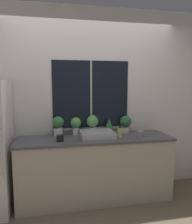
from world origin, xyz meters
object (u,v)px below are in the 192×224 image
Objects in this scene: potted_plant_right at (109,126)px; potted_plant_center at (93,123)px; soap_bottle at (120,132)px; mug_black at (60,138)px; potted_plant_far_left at (58,125)px; mug_grey at (140,134)px; sink at (97,134)px; potted_plant_far_right at (126,123)px; potted_plant_left at (76,124)px.

potted_plant_center is at bearing 180.00° from potted_plant_right.
potted_plant_center is 1.67× the size of soap_bottle.
potted_plant_right is 2.32× the size of mug_black.
potted_plant_far_left is 1.15m from mug_grey.
sink is 2.73× the size of soap_bottle.
mug_black is (-0.73, -0.32, -0.07)m from potted_plant_right.
soap_bottle is (0.82, -0.26, -0.09)m from potted_plant_far_left.
potted_plant_far_right is 2.79× the size of mug_grey.
potted_plant_left reaches higher than mug_grey.
sink is 1.78× the size of potted_plant_far_right.
sink is at bearing -85.63° from potted_plant_center.
potted_plant_far_left is at bearing -180.00° from potted_plant_right.
potted_plant_far_left is (-0.51, 0.22, 0.11)m from sink.
potted_plant_left is 2.79× the size of mug_grey.
potted_plant_left and potted_plant_far_right have the same top height.
soap_bottle is at bearing 171.21° from mug_grey.
mug_grey is at bearing -15.53° from potted_plant_far_left.
mug_grey is at bearing -40.21° from potted_plant_right.
mug_black is at bearing -146.23° from potted_plant_center.
potted_plant_center is 2.94× the size of mug_black.
potted_plant_far_right is (0.25, -0.00, 0.03)m from potted_plant_right.
potted_plant_right is (0.23, 0.22, 0.07)m from sink.
soap_bottle is at bearing 4.18° from mug_black.
potted_plant_far_right is 2.71× the size of mug_black.
potted_plant_left is 1.00× the size of potted_plant_far_right.
sink is 1.64× the size of potted_plant_far_left.
potted_plant_right reaches higher than soap_bottle.
soap_bottle is at bearing -123.51° from potted_plant_far_right.
potted_plant_center is (0.49, 0.00, 0.00)m from potted_plant_far_left.
potted_plant_far_left is 0.49m from potted_plant_center.
potted_plant_far_right is 0.34m from mug_grey.
potted_plant_center is at bearing 0.00° from potted_plant_left.
mug_grey is at bearing -26.72° from potted_plant_center.
mug_grey is at bearing -19.74° from potted_plant_left.
potted_plant_far_left is 3.04× the size of mug_grey.
mug_grey is (0.85, -0.31, -0.11)m from potted_plant_left.
sink is at bearing 11.07° from mug_black.
sink reaches higher than soap_bottle.
potted_plant_center reaches higher than mug_grey.
potted_plant_left is 2.71× the size of mug_black.
potted_plant_far_left is at bearing -180.00° from potted_plant_far_right.
sink is at bearing -135.63° from potted_plant_right.
potted_plant_far_right reaches higher than soap_bottle.
potted_plant_right is 0.48m from mug_grey.
potted_plant_far_right is 0.32m from soap_bottle.
potted_plant_center is at bearing 141.13° from soap_bottle.
soap_bottle is (-0.17, -0.26, -0.08)m from potted_plant_far_right.
sink is 1.64× the size of potted_plant_center.
soap_bottle is (0.31, -0.04, 0.02)m from sink.
potted_plant_right is 0.28m from soap_bottle.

